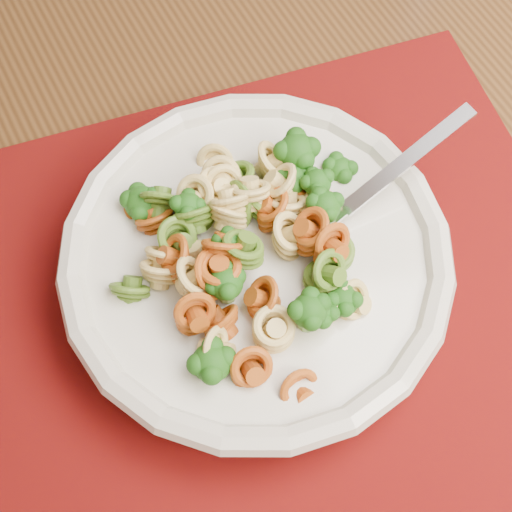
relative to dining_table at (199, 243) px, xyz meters
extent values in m
cube|color=#513217|center=(0.00, 0.00, 0.06)|extent=(1.75, 1.42, 0.04)
cube|color=#650D04|center=(0.03, -0.10, 0.09)|extent=(0.56, 0.47, 0.00)
cylinder|color=beige|center=(0.04, -0.08, 0.09)|extent=(0.12, 0.12, 0.01)
cylinder|color=beige|center=(0.04, -0.08, 0.11)|extent=(0.25, 0.25, 0.03)
torus|color=beige|center=(0.04, -0.08, 0.13)|extent=(0.27, 0.27, 0.02)
camera|label=1|loc=(0.01, -0.29, 0.57)|focal=50.00mm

